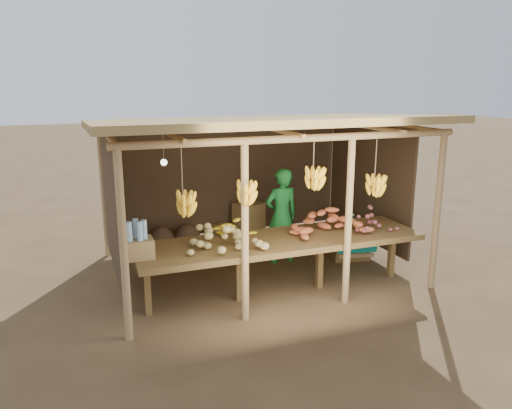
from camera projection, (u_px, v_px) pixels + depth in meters
name	position (u px, v px, depth m)	size (l,w,h in m)	color
ground	(256.00, 270.00, 7.76)	(60.00, 60.00, 0.00)	brown
stall_structure	(257.00, 150.00, 7.16)	(4.70, 3.50, 2.43)	#A48054
counter	(281.00, 243.00, 6.71)	(3.90, 1.05, 0.80)	brown
potato_heap	(221.00, 235.00, 6.25)	(1.01, 0.61, 0.37)	tan
sweet_potato_heap	(330.00, 221.00, 6.89)	(1.04, 0.62, 0.36)	#C65C33
onion_heap	(374.00, 218.00, 7.02)	(0.72, 0.43, 0.35)	#A24E54
banana_pile	(234.00, 224.00, 6.76)	(0.52, 0.31, 0.34)	yellow
tomato_basin	(135.00, 245.00, 6.19)	(0.38, 0.38, 0.20)	navy
bottle_box	(137.00, 243.00, 5.93)	(0.38, 0.30, 0.47)	olive
vendor	(282.00, 216.00, 7.95)	(0.56, 0.37, 1.53)	#1B7C30
tarp_crate	(349.00, 239.00, 8.25)	(0.75, 0.68, 0.78)	brown
carton_stack	(240.00, 228.00, 8.81)	(1.07, 0.50, 0.75)	olive
burlap_sacks	(174.00, 241.00, 8.26)	(0.92, 0.48, 0.65)	#43301F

